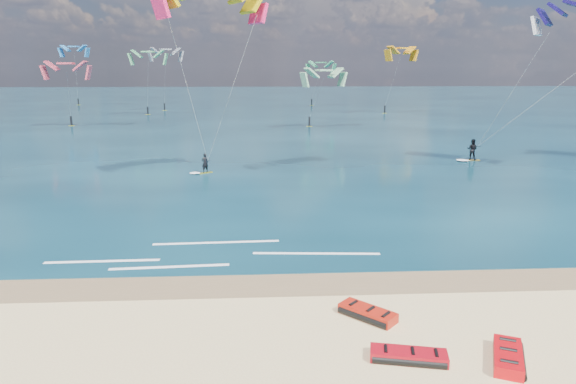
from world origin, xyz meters
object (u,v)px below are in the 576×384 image
at_px(packed_kite_left, 408,360).
at_px(packed_kite_mid, 367,317).
at_px(packed_kite_right, 507,362).
at_px(kitesurfer_main, 208,74).
at_px(kitesurfer_far, 530,77).

distance_m(packed_kite_left, packed_kite_mid, 2.83).
relative_size(packed_kite_mid, packed_kite_right, 1.02).
xyz_separation_m(packed_kite_left, kitesurfer_main, (-8.17, 25.54, 8.05)).
xyz_separation_m(packed_kite_right, kitesurfer_far, (15.31, 29.41, 7.70)).
bearing_deg(packed_kite_right, packed_kite_mid, 73.98).
bearing_deg(kitesurfer_main, kitesurfer_far, -27.08).
bearing_deg(packed_kite_left, packed_kite_mid, 115.98).
bearing_deg(packed_kite_mid, packed_kite_left, -32.33).
xyz_separation_m(packed_kite_left, packed_kite_right, (2.93, -0.26, 0.00)).
bearing_deg(packed_kite_right, kitesurfer_far, -3.61).
bearing_deg(kitesurfer_far, packed_kite_left, -115.58).
height_order(packed_kite_left, packed_kite_right, packed_kite_right).
relative_size(packed_kite_mid, kitesurfer_far, 0.15).
height_order(packed_kite_mid, packed_kite_right, packed_kite_right).
distance_m(kitesurfer_main, kitesurfer_far, 26.65).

